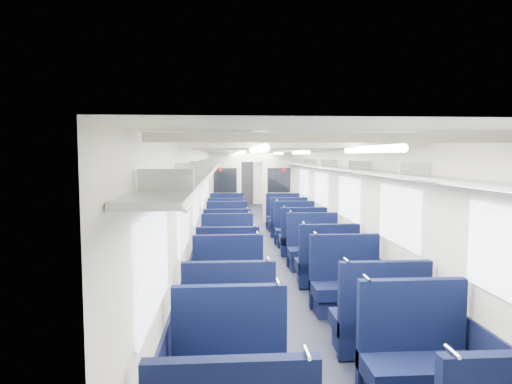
{
  "coord_description": "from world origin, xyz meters",
  "views": [
    {
      "loc": [
        -0.86,
        -10.66,
        2.2
      ],
      "look_at": [
        -0.03,
        1.15,
        1.21
      ],
      "focal_mm": 30.55,
      "sensor_mm": 36.0,
      "label": 1
    }
  ],
  "objects_px": {
    "bulkhead": "(252,185)",
    "seat_11": "(313,252)",
    "seat_7": "(346,288)",
    "seat_2": "(230,376)",
    "seat_3": "(417,365)",
    "seat_8": "(228,271)",
    "seat_5": "(379,324)",
    "seat_10": "(228,253)",
    "seat_13": "(303,240)",
    "seat_17": "(288,224)",
    "seat_16": "(227,225)",
    "seat_12": "(227,243)",
    "seat_6": "(228,289)",
    "end_door": "(245,182)",
    "seat_14": "(227,232)",
    "seat_19": "(283,219)",
    "seat_9": "(327,266)",
    "seat_18": "(227,218)",
    "seat_4": "(229,324)",
    "seat_15": "(295,232)"
  },
  "relations": [
    {
      "from": "seat_12",
      "to": "seat_17",
      "type": "distance_m",
      "value": 2.93
    },
    {
      "from": "seat_11",
      "to": "seat_12",
      "type": "bearing_deg",
      "value": 149.07
    },
    {
      "from": "seat_14",
      "to": "seat_18",
      "type": "relative_size",
      "value": 1.0
    },
    {
      "from": "seat_6",
      "to": "seat_13",
      "type": "bearing_deg",
      "value": 64.14
    },
    {
      "from": "seat_8",
      "to": "seat_2",
      "type": "bearing_deg",
      "value": -90.0
    },
    {
      "from": "seat_3",
      "to": "seat_13",
      "type": "xyz_separation_m",
      "value": [
        0.0,
        5.76,
        0.0
      ]
    },
    {
      "from": "end_door",
      "to": "seat_3",
      "type": "distance_m",
      "value": 16.01
    },
    {
      "from": "seat_2",
      "to": "seat_5",
      "type": "xyz_separation_m",
      "value": [
        1.66,
        1.02,
        0.0
      ]
    },
    {
      "from": "seat_5",
      "to": "seat_10",
      "type": "distance_m",
      "value": 4.0
    },
    {
      "from": "seat_2",
      "to": "seat_17",
      "type": "height_order",
      "value": "same"
    },
    {
      "from": "seat_13",
      "to": "seat_16",
      "type": "bearing_deg",
      "value": 127.66
    },
    {
      "from": "seat_10",
      "to": "seat_12",
      "type": "height_order",
      "value": "same"
    },
    {
      "from": "seat_7",
      "to": "seat_16",
      "type": "height_order",
      "value": "same"
    },
    {
      "from": "seat_7",
      "to": "seat_8",
      "type": "distance_m",
      "value": 1.95
    },
    {
      "from": "seat_2",
      "to": "seat_14",
      "type": "distance_m",
      "value": 6.94
    },
    {
      "from": "seat_7",
      "to": "seat_10",
      "type": "distance_m",
      "value": 2.86
    },
    {
      "from": "seat_7",
      "to": "seat_16",
      "type": "bearing_deg",
      "value": 106.37
    },
    {
      "from": "bulkhead",
      "to": "seat_2",
      "type": "height_order",
      "value": "bulkhead"
    },
    {
      "from": "seat_11",
      "to": "seat_5",
      "type": "bearing_deg",
      "value": -90.0
    },
    {
      "from": "seat_8",
      "to": "seat_17",
      "type": "height_order",
      "value": "same"
    },
    {
      "from": "seat_5",
      "to": "seat_7",
      "type": "height_order",
      "value": "same"
    },
    {
      "from": "bulkhead",
      "to": "seat_11",
      "type": "distance_m",
      "value": 6.04
    },
    {
      "from": "seat_5",
      "to": "seat_13",
      "type": "xyz_separation_m",
      "value": [
        0.0,
        4.81,
        0.0
      ]
    },
    {
      "from": "seat_13",
      "to": "seat_15",
      "type": "distance_m",
      "value": 1.05
    },
    {
      "from": "seat_14",
      "to": "seat_17",
      "type": "bearing_deg",
      "value": 34.53
    },
    {
      "from": "seat_4",
      "to": "seat_15",
      "type": "xyz_separation_m",
      "value": [
        1.66,
        5.76,
        0.0
      ]
    },
    {
      "from": "seat_11",
      "to": "seat_14",
      "type": "height_order",
      "value": "same"
    },
    {
      "from": "bulkhead",
      "to": "seat_16",
      "type": "relative_size",
      "value": 2.51
    },
    {
      "from": "seat_16",
      "to": "seat_2",
      "type": "bearing_deg",
      "value": -90.0
    },
    {
      "from": "seat_2",
      "to": "seat_4",
      "type": "xyz_separation_m",
      "value": [
        0.0,
        1.12,
        0.0
      ]
    },
    {
      "from": "seat_2",
      "to": "seat_3",
      "type": "xyz_separation_m",
      "value": [
        1.66,
        0.08,
        0.0
      ]
    },
    {
      "from": "seat_9",
      "to": "seat_12",
      "type": "relative_size",
      "value": 1.0
    },
    {
      "from": "seat_6",
      "to": "seat_18",
      "type": "height_order",
      "value": "same"
    },
    {
      "from": "end_door",
      "to": "seat_11",
      "type": "xyz_separation_m",
      "value": [
        0.83,
        -11.38,
        -0.66
      ]
    },
    {
      "from": "end_door",
      "to": "seat_13",
      "type": "relative_size",
      "value": 1.79
    },
    {
      "from": "end_door",
      "to": "seat_17",
      "type": "bearing_deg",
      "value": -84.05
    },
    {
      "from": "bulkhead",
      "to": "seat_16",
      "type": "distance_m",
      "value": 2.87
    },
    {
      "from": "seat_16",
      "to": "seat_7",
      "type": "bearing_deg",
      "value": -73.63
    },
    {
      "from": "seat_7",
      "to": "seat_11",
      "type": "distance_m",
      "value": 2.34
    },
    {
      "from": "seat_10",
      "to": "seat_18",
      "type": "relative_size",
      "value": 1.0
    },
    {
      "from": "seat_5",
      "to": "seat_10",
      "type": "height_order",
      "value": "same"
    },
    {
      "from": "seat_9",
      "to": "seat_11",
      "type": "height_order",
      "value": "same"
    },
    {
      "from": "seat_2",
      "to": "seat_11",
      "type": "bearing_deg",
      "value": 70.45
    },
    {
      "from": "seat_8",
      "to": "seat_12",
      "type": "xyz_separation_m",
      "value": [
        0.0,
        2.31,
        0.0
      ]
    },
    {
      "from": "seat_3",
      "to": "seat_19",
      "type": "relative_size",
      "value": 1.0
    },
    {
      "from": "seat_2",
      "to": "seat_9",
      "type": "xyz_separation_m",
      "value": [
        1.66,
        3.53,
        0.0
      ]
    },
    {
      "from": "end_door",
      "to": "seat_19",
      "type": "distance_m",
      "value": 7.03
    },
    {
      "from": "seat_9",
      "to": "seat_12",
      "type": "distance_m",
      "value": 2.71
    },
    {
      "from": "seat_13",
      "to": "seat_17",
      "type": "distance_m",
      "value": 2.25
    },
    {
      "from": "end_door",
      "to": "seat_4",
      "type": "height_order",
      "value": "end_door"
    }
  ]
}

